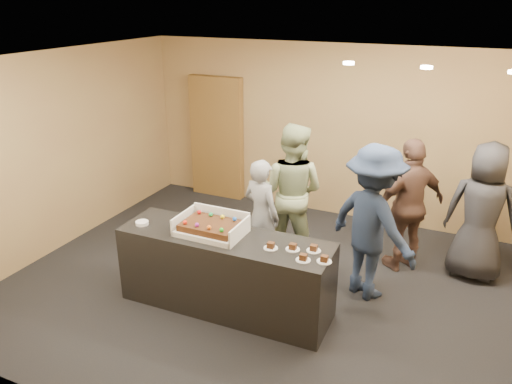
# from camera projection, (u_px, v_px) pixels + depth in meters

# --- Properties ---
(room) EXTENTS (6.04, 6.00, 2.70)m
(room) POSITION_uv_depth(u_px,v_px,m) (261.00, 182.00, 5.70)
(room) COLOR black
(room) RESTS_ON ground
(serving_counter) EXTENTS (2.41, 0.74, 0.90)m
(serving_counter) POSITION_uv_depth(u_px,v_px,m) (225.00, 272.00, 5.60)
(serving_counter) COLOR black
(serving_counter) RESTS_ON floor
(storage_cabinet) EXTENTS (0.96, 0.15, 2.10)m
(storage_cabinet) POSITION_uv_depth(u_px,v_px,m) (217.00, 138.00, 8.60)
(storage_cabinet) COLOR brown
(storage_cabinet) RESTS_ON floor
(cake_box) EXTENTS (0.73, 0.50, 0.21)m
(cake_box) POSITION_uv_depth(u_px,v_px,m) (212.00, 229.00, 5.50)
(cake_box) COLOR white
(cake_box) RESTS_ON serving_counter
(sheet_cake) EXTENTS (0.62, 0.43, 0.12)m
(sheet_cake) POSITION_uv_depth(u_px,v_px,m) (211.00, 225.00, 5.46)
(sheet_cake) COLOR #3A1D0D
(sheet_cake) RESTS_ON cake_box
(plate_stack) EXTENTS (0.15, 0.15, 0.04)m
(plate_stack) POSITION_uv_depth(u_px,v_px,m) (142.00, 223.00, 5.71)
(plate_stack) COLOR white
(plate_stack) RESTS_ON serving_counter
(slice_a) EXTENTS (0.15, 0.15, 0.07)m
(slice_a) POSITION_uv_depth(u_px,v_px,m) (271.00, 246.00, 5.16)
(slice_a) COLOR white
(slice_a) RESTS_ON serving_counter
(slice_b) EXTENTS (0.15, 0.15, 0.07)m
(slice_b) POSITION_uv_depth(u_px,v_px,m) (293.00, 248.00, 5.14)
(slice_b) COLOR white
(slice_b) RESTS_ON serving_counter
(slice_c) EXTENTS (0.15, 0.15, 0.07)m
(slice_c) POSITION_uv_depth(u_px,v_px,m) (303.00, 258.00, 4.93)
(slice_c) COLOR white
(slice_c) RESTS_ON serving_counter
(slice_d) EXTENTS (0.15, 0.15, 0.07)m
(slice_d) POSITION_uv_depth(u_px,v_px,m) (314.00, 249.00, 5.11)
(slice_d) COLOR white
(slice_d) RESTS_ON serving_counter
(slice_e) EXTENTS (0.15, 0.15, 0.07)m
(slice_e) POSITION_uv_depth(u_px,v_px,m) (324.00, 260.00, 4.90)
(slice_e) COLOR white
(slice_e) RESTS_ON serving_counter
(person_server_grey) EXTENTS (0.62, 0.50, 1.49)m
(person_server_grey) POSITION_uv_depth(u_px,v_px,m) (261.00, 215.00, 6.33)
(person_server_grey) COLOR gray
(person_server_grey) RESTS_ON floor
(person_sage_man) EXTENTS (0.92, 0.73, 1.85)m
(person_sage_man) POSITION_uv_depth(u_px,v_px,m) (291.00, 192.00, 6.59)
(person_sage_man) COLOR #9FAD7D
(person_sage_man) RESTS_ON floor
(person_navy_man) EXTENTS (1.38, 1.19, 1.85)m
(person_navy_man) POSITION_uv_depth(u_px,v_px,m) (373.00, 223.00, 5.69)
(person_navy_man) COLOR #1C2841
(person_navy_man) RESTS_ON floor
(person_brown_extra) EXTENTS (1.01, 1.04, 1.75)m
(person_brown_extra) POSITION_uv_depth(u_px,v_px,m) (409.00, 206.00, 6.29)
(person_brown_extra) COLOR brown
(person_brown_extra) RESTS_ON floor
(person_dark_suit) EXTENTS (0.89, 0.60, 1.76)m
(person_dark_suit) POSITION_uv_depth(u_px,v_px,m) (482.00, 212.00, 6.07)
(person_dark_suit) COLOR #28282D
(person_dark_suit) RESTS_ON floor
(ceiling_spotlights) EXTENTS (1.72, 0.12, 0.03)m
(ceiling_spotlights) POSITION_uv_depth(u_px,v_px,m) (427.00, 67.00, 5.02)
(ceiling_spotlights) COLOR #FFEAC6
(ceiling_spotlights) RESTS_ON ceiling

